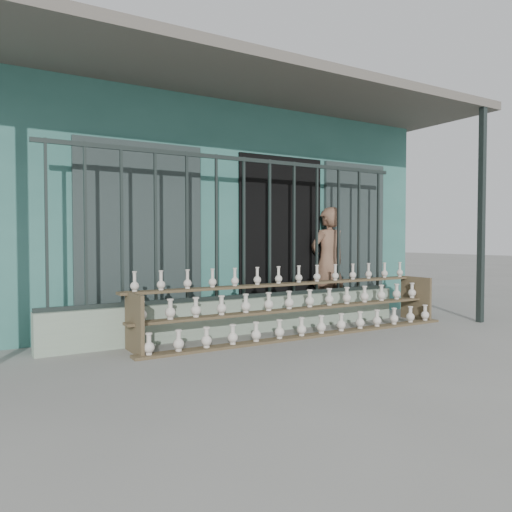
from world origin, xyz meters
TOP-DOWN VIEW (x-y plane):
  - ground at (0.00, 0.00)m, footprint 60.00×60.00m
  - workshop_building at (0.00, 4.23)m, footprint 7.40×6.60m
  - parapet_wall at (0.00, 1.30)m, footprint 5.00×0.20m
  - security_fence at (-0.00, 1.30)m, footprint 5.00×0.04m
  - shelf_rack at (0.59, 0.88)m, footprint 4.50×0.68m
  - elderly_woman at (1.65, 1.63)m, footprint 0.62×0.41m

SIDE VIEW (x-z plane):
  - ground at x=0.00m, z-range 0.00..0.00m
  - parapet_wall at x=0.00m, z-range 0.00..0.45m
  - shelf_rack at x=0.59m, z-range -0.06..0.79m
  - elderly_woman at x=1.65m, z-range 0.00..1.68m
  - security_fence at x=0.00m, z-range 0.45..2.25m
  - workshop_building at x=0.00m, z-range 0.02..3.23m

